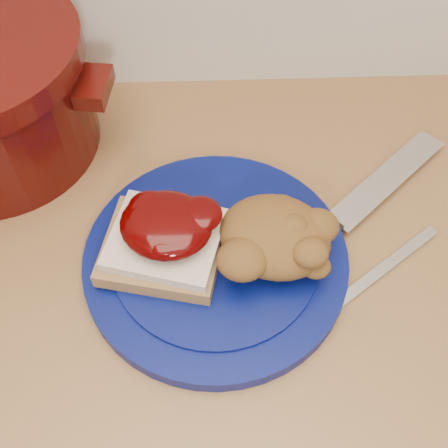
{
  "coord_description": "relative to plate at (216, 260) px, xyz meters",
  "views": [
    {
      "loc": [
        0.03,
        1.16,
        1.44
      ],
      "look_at": [
        0.04,
        1.51,
        0.95
      ],
      "focal_mm": 45.0,
      "sensor_mm": 36.0,
      "label": 1
    }
  ],
  "objects": [
    {
      "name": "plate",
      "position": [
        0.0,
        0.0,
        0.0
      ],
      "size": [
        0.37,
        0.37,
        0.02
      ],
      "primitive_type": "cylinder",
      "rotation": [
        0.0,
        0.0,
        -0.32
      ],
      "color": "#050E53",
      "rests_on": "wood_countertop"
    },
    {
      "name": "stuffing_mound",
      "position": [
        0.06,
        -0.0,
        0.04
      ],
      "size": [
        0.15,
        0.14,
        0.06
      ],
      "primitive_type": "ellipsoid",
      "rotation": [
        0.0,
        0.0,
        -0.32
      ],
      "color": "brown",
      "rests_on": "plate"
    },
    {
      "name": "base_cabinet",
      "position": [
        -0.03,
        0.01,
        -0.48
      ],
      "size": [
        4.0,
        0.6,
        0.86
      ],
      "primitive_type": "cube",
      "color": "beige",
      "rests_on": "floor"
    },
    {
      "name": "chef_knife",
      "position": [
        0.13,
        0.03,
        -0.0
      ],
      "size": [
        0.26,
        0.23,
        0.02
      ],
      "rotation": [
        0.0,
        0.0,
        0.74
      ],
      "color": "black",
      "rests_on": "wood_countertop"
    },
    {
      "name": "sandwich",
      "position": [
        -0.05,
        0.0,
        0.04
      ],
      "size": [
        0.15,
        0.13,
        0.06
      ],
      "rotation": [
        0.0,
        0.0,
        -0.32
      ],
      "color": "olive",
      "rests_on": "plate"
    },
    {
      "name": "butter_knife",
      "position": [
        0.19,
        -0.01,
        -0.01
      ],
      "size": [
        0.14,
        0.11,
        0.0
      ],
      "primitive_type": "cube",
      "rotation": [
        0.0,
        0.0,
        0.62
      ],
      "color": "silver",
      "rests_on": "wood_countertop"
    }
  ]
}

